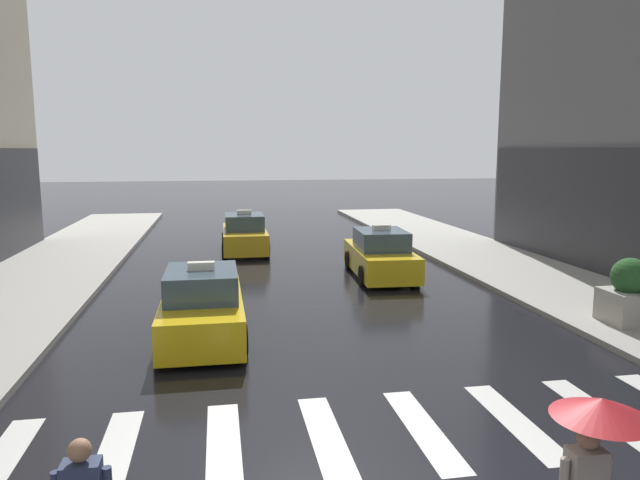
# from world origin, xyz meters

# --- Properties ---
(crosswalk_markings) EXTENTS (11.30, 2.80, 0.01)m
(crosswalk_markings) POSITION_xyz_m (-0.00, 3.00, 0.00)
(crosswalk_markings) COLOR silver
(crosswalk_markings) RESTS_ON ground
(taxi_lead) EXTENTS (1.94, 4.55, 1.80)m
(taxi_lead) POSITION_xyz_m (-2.72, 8.20, 0.72)
(taxi_lead) COLOR yellow
(taxi_lead) RESTS_ON ground
(taxi_second) EXTENTS (2.11, 4.62, 1.80)m
(taxi_second) POSITION_xyz_m (3.16, 13.91, 0.72)
(taxi_second) COLOR yellow
(taxi_second) RESTS_ON ground
(taxi_third) EXTENTS (1.97, 4.56, 1.80)m
(taxi_third) POSITION_xyz_m (-1.21, 19.72, 0.72)
(taxi_third) COLOR gold
(taxi_third) RESTS_ON ground
(pedestrian_with_umbrella) EXTENTS (0.96, 0.96, 1.94)m
(pedestrian_with_umbrella) POSITION_xyz_m (1.27, -0.37, 1.52)
(pedestrian_with_umbrella) COLOR black
(pedestrian_with_umbrella) RESTS_ON ground
(planter_near_corner) EXTENTS (1.10, 1.10, 1.60)m
(planter_near_corner) POSITION_xyz_m (7.46, 7.10, 0.87)
(planter_near_corner) COLOR #A8A399
(planter_near_corner) RESTS_ON curb_right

